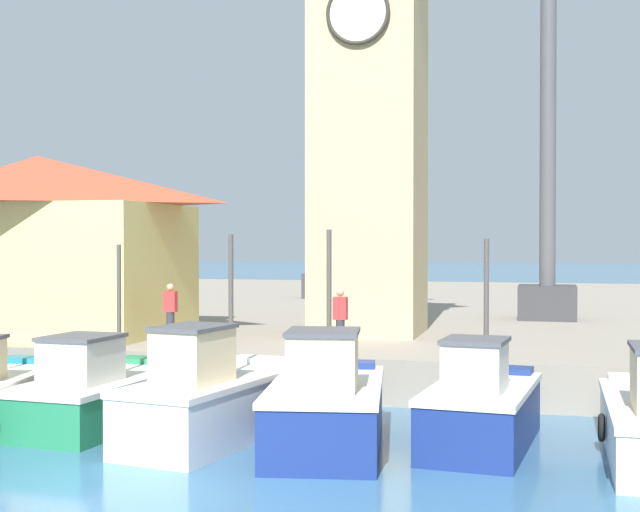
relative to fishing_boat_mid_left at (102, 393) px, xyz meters
name	(u,v)px	position (x,y,z in m)	size (l,w,h in m)	color
ground_plane	(119,496)	(2.82, -4.77, -0.67)	(300.00, 300.00, 0.00)	#386689
quay_wharf	(405,313)	(2.82, 23.42, -0.11)	(120.00, 40.00, 1.11)	gray
fishing_boat_mid_left	(102,393)	(0.00, 0.00, 0.00)	(2.44, 5.00, 3.82)	#237A4C
fishing_boat_center	(214,400)	(2.84, -0.83, 0.13)	(2.64, 5.02, 4.03)	silver
fishing_boat_mid_right	(326,406)	(5.12, -0.91, 0.12)	(2.77, 4.84, 4.12)	navy
fishing_boat_right_inner	(481,408)	(7.94, -0.13, 0.07)	(2.19, 4.23, 3.94)	navy
clock_tower	(369,93)	(3.96, 9.13, 7.64)	(3.63, 3.63, 15.23)	tan
warehouse_left	(38,242)	(-5.89, 7.01, 3.19)	(8.77, 5.65, 5.37)	#E5D17A
port_crane_near	(549,94)	(9.17, 15.57, 8.44)	(2.00, 8.44, 20.37)	#353539
port_crane_far	(325,126)	(-1.40, 25.20, 8.84)	(5.45, 9.64, 20.69)	#353539
dock_worker_near_tower	(170,312)	(-0.83, 5.41, 1.29)	(0.34, 0.22, 1.62)	#33333D
dock_worker_along_quay	(340,320)	(4.22, 4.18, 1.29)	(0.34, 0.22, 1.62)	#33333D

